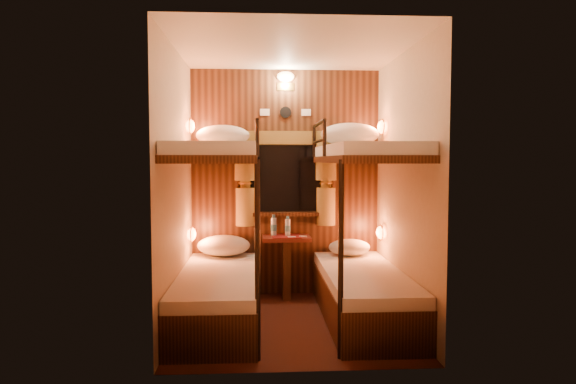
{
  "coord_description": "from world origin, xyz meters",
  "views": [
    {
      "loc": [
        -0.29,
        -4.46,
        1.45
      ],
      "look_at": [
        -0.02,
        0.15,
        1.16
      ],
      "focal_mm": 32.0,
      "sensor_mm": 36.0,
      "label": 1
    }
  ],
  "objects": [
    {
      "name": "back_fixtures",
      "position": [
        0.0,
        1.0,
        2.25
      ],
      "size": [
        0.54,
        0.09,
        0.48
      ],
      "color": "black",
      "rests_on": "back_panel"
    },
    {
      "name": "wall_front",
      "position": [
        0.0,
        -1.05,
        1.2
      ],
      "size": [
        2.4,
        0.0,
        2.4
      ],
      "primitive_type": "plane",
      "rotation": [
        -1.57,
        0.0,
        0.0
      ],
      "color": "#C6B293",
      "rests_on": "floor"
    },
    {
      "name": "pillow_upper_right",
      "position": [
        0.65,
        0.79,
        1.71
      ],
      "size": [
        0.61,
        0.43,
        0.24
      ],
      "primitive_type": "ellipsoid",
      "color": "silver",
      "rests_on": "bunk_right"
    },
    {
      "name": "sachet_a",
      "position": [
        0.05,
        0.77,
        0.65
      ],
      "size": [
        0.09,
        0.07,
        0.01
      ],
      "primitive_type": "cube",
      "rotation": [
        0.0,
        0.0,
        0.05
      ],
      "color": "silver",
      "rests_on": "table"
    },
    {
      "name": "wall_back",
      "position": [
        0.0,
        1.05,
        1.2
      ],
      "size": [
        2.4,
        0.0,
        2.4
      ],
      "primitive_type": "plane",
      "rotation": [
        1.57,
        0.0,
        0.0
      ],
      "color": "#C6B293",
      "rests_on": "floor"
    },
    {
      "name": "sachet_b",
      "position": [
        0.17,
        0.81,
        0.65
      ],
      "size": [
        0.08,
        0.06,
        0.01
      ],
      "primitive_type": "cube",
      "rotation": [
        0.0,
        0.0,
        -0.05
      ],
      "color": "silver",
      "rests_on": "table"
    },
    {
      "name": "curtains",
      "position": [
        0.0,
        0.97,
        1.26
      ],
      "size": [
        1.1,
        0.22,
        1.0
      ],
      "color": "olive",
      "rests_on": "back_panel"
    },
    {
      "name": "wall_left",
      "position": [
        -1.0,
        0.0,
        1.2
      ],
      "size": [
        0.0,
        2.4,
        2.4
      ],
      "primitive_type": "plane",
      "rotation": [
        1.57,
        0.0,
        1.57
      ],
      "color": "#C6B293",
      "rests_on": "floor"
    },
    {
      "name": "bunk_left",
      "position": [
        -0.65,
        0.07,
        0.56
      ],
      "size": [
        0.72,
        1.9,
        1.82
      ],
      "color": "black",
      "rests_on": "floor"
    },
    {
      "name": "ceiling",
      "position": [
        0.0,
        0.0,
        2.4
      ],
      "size": [
        2.1,
        2.1,
        0.0
      ],
      "primitive_type": "plane",
      "rotation": [
        3.14,
        0.0,
        0.0
      ],
      "color": "silver",
      "rests_on": "wall_back"
    },
    {
      "name": "wall_right",
      "position": [
        1.0,
        0.0,
        1.2
      ],
      "size": [
        0.0,
        2.4,
        2.4
      ],
      "primitive_type": "plane",
      "rotation": [
        1.57,
        0.0,
        -1.57
      ],
      "color": "#C6B293",
      "rests_on": "floor"
    },
    {
      "name": "bunk_right",
      "position": [
        0.65,
        0.07,
        0.56
      ],
      "size": [
        0.72,
        1.9,
        1.82
      ],
      "color": "black",
      "rests_on": "floor"
    },
    {
      "name": "pillow_lower_right",
      "position": [
        0.65,
        0.77,
        0.54
      ],
      "size": [
        0.43,
        0.31,
        0.17
      ],
      "primitive_type": "ellipsoid",
      "color": "silver",
      "rests_on": "bunk_right"
    },
    {
      "name": "pillow_upper_left",
      "position": [
        -0.65,
        0.8,
        1.69
      ],
      "size": [
        0.54,
        0.39,
        0.21
      ],
      "primitive_type": "ellipsoid",
      "color": "silver",
      "rests_on": "bunk_left"
    },
    {
      "name": "bottle_right",
      "position": [
        0.01,
        0.87,
        0.74
      ],
      "size": [
        0.06,
        0.06,
        0.21
      ],
      "rotation": [
        0.0,
        0.0,
        -0.22
      ],
      "color": "#99BFE5",
      "rests_on": "table"
    },
    {
      "name": "window",
      "position": [
        0.0,
        1.0,
        1.18
      ],
      "size": [
        1.0,
        0.12,
        0.79
      ],
      "color": "black",
      "rests_on": "back_panel"
    },
    {
      "name": "table",
      "position": [
        0.0,
        0.85,
        0.41
      ],
      "size": [
        0.5,
        0.34,
        0.66
      ],
      "color": "maroon",
      "rests_on": "floor"
    },
    {
      "name": "back_panel",
      "position": [
        0.0,
        1.04,
        1.2
      ],
      "size": [
        2.0,
        0.03,
        2.4
      ],
      "primitive_type": "cube",
      "color": "black",
      "rests_on": "floor"
    },
    {
      "name": "reading_lamps",
      "position": [
        -0.0,
        0.7,
        1.24
      ],
      "size": [
        2.0,
        0.2,
        1.25
      ],
      "color": "orange",
      "rests_on": "wall_left"
    },
    {
      "name": "floor",
      "position": [
        0.0,
        0.0,
        0.0
      ],
      "size": [
        2.1,
        2.1,
        0.0
      ],
      "primitive_type": "plane",
      "color": "#38150F",
      "rests_on": "ground"
    },
    {
      "name": "bottle_left",
      "position": [
        -0.13,
        0.9,
        0.75
      ],
      "size": [
        0.06,
        0.06,
        0.22
      ],
      "rotation": [
        0.0,
        0.0,
        -0.05
      ],
      "color": "#99BFE5",
      "rests_on": "table"
    },
    {
      "name": "pillow_lower_left",
      "position": [
        -0.65,
        0.81,
        0.56
      ],
      "size": [
        0.54,
        0.39,
        0.21
      ],
      "primitive_type": "ellipsoid",
      "color": "silver",
      "rests_on": "bunk_left"
    }
  ]
}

